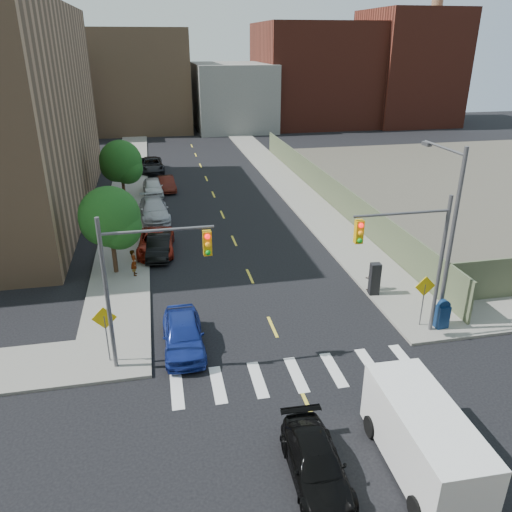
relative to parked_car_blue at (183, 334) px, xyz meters
name	(u,v)px	position (x,y,z in m)	size (l,w,h in m)	color
ground	(324,442)	(4.49, -7.00, -0.78)	(160.00, 160.00, 0.00)	black
sidewalk_nw	(131,173)	(-3.26, 34.50, -0.71)	(3.50, 73.00, 0.15)	gray
sidewalk_ne	(271,167)	(12.24, 34.50, -0.71)	(3.50, 73.00, 0.15)	gray
fence_north	(326,187)	(14.09, 21.00, 0.47)	(0.12, 44.00, 2.50)	#575E42
gravel_lot	(493,184)	(32.49, 23.00, -0.75)	(36.00, 42.00, 0.06)	#595447
bg_bldg_west	(34,93)	(-17.51, 63.00, 5.22)	(14.00, 18.00, 12.00)	#592319
bg_bldg_midwest	(142,80)	(-1.51, 65.00, 6.72)	(14.00, 16.00, 15.00)	#8C6B4C
bg_bldg_center	(232,96)	(12.49, 63.00, 4.22)	(12.00, 16.00, 10.00)	gray
bg_bldg_east	(313,75)	(26.49, 65.00, 7.22)	(18.00, 18.00, 16.00)	#592319
bg_bldg_fareast	(407,68)	(42.49, 63.00, 8.22)	(14.00, 16.00, 18.00)	#592319
smokestack	(433,36)	(46.49, 63.00, 13.22)	(1.80, 1.80, 28.00)	#8C6B4C
signal_nw	(143,272)	(-1.49, -1.00, 3.74)	(4.59, 0.30, 7.00)	#59595E
signal_ne	(413,250)	(10.48, -1.00, 3.74)	(4.59, 0.30, 7.00)	#59595E
streetlight_ne	(449,225)	(12.69, -0.10, 4.44)	(0.25, 3.70, 9.00)	#59595E
warn_sign_nw	(105,324)	(-3.31, -0.50, 1.21)	(1.06, 0.06, 2.83)	#59595E
warn_sign_ne	(424,292)	(11.69, -0.50, 1.21)	(1.06, 0.06, 2.83)	#59595E
warn_sign_midwest	(119,222)	(-3.31, 13.00, 1.21)	(1.06, 0.06, 2.83)	#59595E
tree_west_near	(110,220)	(-3.51, 9.05, 2.69)	(3.66, 3.64, 5.52)	#332114
tree_west_far	(121,164)	(-3.51, 24.05, 2.69)	(3.66, 3.64, 5.52)	#332114
parked_car_blue	(183,334)	(0.00, 0.00, 0.00)	(1.85, 4.60, 1.57)	navy
parked_car_black	(159,246)	(-0.81, 11.36, -0.08)	(1.48, 4.25, 1.40)	black
parked_car_red	(156,242)	(-1.01, 12.02, -0.07)	(2.36, 5.11, 1.42)	maroon
parked_car_silver	(154,210)	(-1.01, 19.03, 0.00)	(2.19, 5.39, 1.56)	#B7B9BF
parked_car_white	(153,187)	(-1.01, 26.05, -0.02)	(1.79, 4.45, 1.52)	silver
parked_car_maroon	(167,184)	(0.29, 27.27, -0.12)	(1.41, 4.04, 1.33)	#43140D
parked_car_grey	(152,165)	(-1.01, 35.24, -0.03)	(2.49, 5.39, 1.50)	black
black_sedan	(316,463)	(3.69, -8.43, -0.16)	(1.74, 4.27, 1.24)	black
cargo_van	(421,435)	(7.23, -8.59, 0.51)	(2.36, 5.44, 2.47)	white
mailbox	(442,314)	(12.61, -0.89, 0.09)	(0.64, 0.51, 1.50)	#0D2750
payphone	(375,279)	(10.79, 3.08, 0.29)	(0.55, 0.45, 1.85)	black
pedestrian_west	(134,262)	(-2.36, 8.30, 0.18)	(0.59, 0.39, 1.63)	gray
pedestrian_east	(370,277)	(10.79, 3.61, 0.13)	(0.75, 0.58, 1.54)	gray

